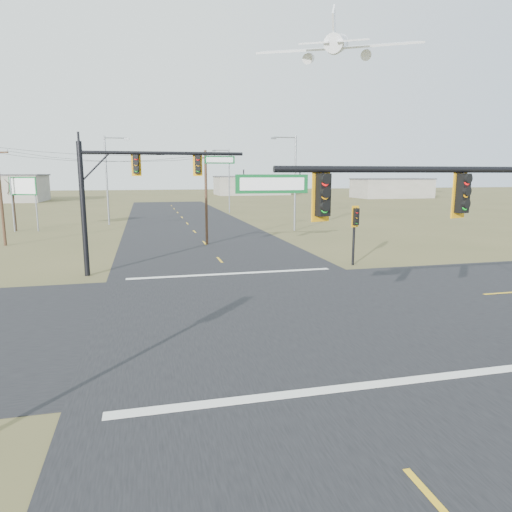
{
  "coord_description": "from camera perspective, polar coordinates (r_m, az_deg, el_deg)",
  "views": [
    {
      "loc": [
        -4.8,
        -18.18,
        5.76
      ],
      "look_at": [
        -0.13,
        1.0,
        2.22
      ],
      "focal_mm": 32.0,
      "sensor_mm": 36.0,
      "label": 1
    }
  ],
  "objects": [
    {
      "name": "utility_pole_near",
      "position": [
        37.74,
        -6.26,
        7.52
      ],
      "size": [
        1.8,
        0.76,
        7.66
      ],
      "rotation": [
        0.0,
        0.0,
        -0.35
      ],
      "color": "#422D1C",
      "rests_on": "ground"
    },
    {
      "name": "mast_arm_far",
      "position": [
        27.26,
        -14.95,
        9.15
      ],
      "size": [
        9.32,
        0.47,
        7.55
      ],
      "rotation": [
        0.0,
        0.0,
        -0.12
      ],
      "color": "black",
      "rests_on": "ground"
    },
    {
      "name": "streetlight_b",
      "position": [
        69.74,
        -3.55,
        9.8
      ],
      "size": [
        2.66,
        0.4,
        9.48
      ],
      "rotation": [
        0.0,
        0.0,
        0.35
      ],
      "color": "slate",
      "rests_on": "ground"
    },
    {
      "name": "jet_airliner",
      "position": [
        86.84,
        10.11,
        24.65
      ],
      "size": [
        24.66,
        25.22,
        12.51
      ],
      "rotation": [
        0.0,
        -0.28,
        1.08
      ],
      "color": "white"
    },
    {
      "name": "bare_tree_c",
      "position": [
        56.62,
        8.23,
        8.42
      ],
      "size": [
        2.91,
        2.91,
        5.25
      ],
      "rotation": [
        0.0,
        0.0,
        0.4
      ],
      "color": "black",
      "rests_on": "ground"
    },
    {
      "name": "road_ew",
      "position": [
        19.66,
        1.07,
        -6.83
      ],
      "size": [
        160.0,
        14.0,
        0.02
      ],
      "primitive_type": "cube",
      "color": "black",
      "rests_on": "ground"
    },
    {
      "name": "streetlight_c",
      "position": [
        55.09,
        -17.95,
        9.54
      ],
      "size": [
        2.79,
        0.33,
        9.99
      ],
      "rotation": [
        0.0,
        0.0,
        -0.16
      ],
      "color": "slate",
      "rests_on": "ground"
    },
    {
      "name": "bare_tree_a",
      "position": [
        52.92,
        -28.19,
        7.83
      ],
      "size": [
        2.66,
        2.66,
        5.93
      ],
      "rotation": [
        0.0,
        0.0,
        0.1
      ],
      "color": "black",
      "rests_on": "ground"
    },
    {
      "name": "road_ns",
      "position": [
        19.66,
        1.07,
        -6.82
      ],
      "size": [
        14.0,
        160.0,
        0.02
      ],
      "primitive_type": "cube",
      "color": "black",
      "rests_on": "ground"
    },
    {
      "name": "ground",
      "position": [
        19.66,
        1.07,
        -6.86
      ],
      "size": [
        320.0,
        320.0,
        0.0
      ],
      "primitive_type": "plane",
      "color": "brown",
      "rests_on": "ground"
    },
    {
      "name": "mast_arm_near",
      "position": [
        13.61,
        24.47,
        4.96
      ],
      "size": [
        10.33,
        0.55,
        6.48
      ],
      "rotation": [
        0.0,
        0.0,
        0.31
      ],
      "color": "black",
      "rests_on": "ground"
    },
    {
      "name": "highway_sign",
      "position": [
        51.94,
        -27.08,
        7.07
      ],
      "size": [
        2.77,
        1.14,
        5.51
      ],
      "rotation": [
        0.0,
        0.0,
        -0.37
      ],
      "color": "slate",
      "rests_on": "ground"
    },
    {
      "name": "bare_tree_d",
      "position": [
        67.81,
        7.74,
        9.73
      ],
      "size": [
        3.2,
        3.2,
        6.62
      ],
      "rotation": [
        0.0,
        0.0,
        0.34
      ],
      "color": "black",
      "rests_on": "ground"
    },
    {
      "name": "warehouse_mid",
      "position": [
        131.64,
        -0.6,
        8.76
      ],
      "size": [
        20.0,
        12.0,
        5.0
      ],
      "primitive_type": "cube",
      "color": "#9E988C",
      "rests_on": "ground"
    },
    {
      "name": "utility_pole_far",
      "position": [
        42.31,
        -29.31,
        6.84
      ],
      "size": [
        1.89,
        0.81,
        8.07
      ],
      "rotation": [
        0.0,
        0.0,
        -0.36
      ],
      "color": "#422D1C",
      "rests_on": "ground"
    },
    {
      "name": "warehouse_right",
      "position": [
        119.31,
        16.58,
        8.08
      ],
      "size": [
        18.0,
        10.0,
        4.5
      ],
      "primitive_type": "cube",
      "color": "#9E988C",
      "rests_on": "ground"
    },
    {
      "name": "stop_bar_near",
      "position": [
        13.03,
        9.83,
        -16.06
      ],
      "size": [
        12.0,
        0.4,
        0.01
      ],
      "primitive_type": "cube",
      "color": "silver",
      "rests_on": "road_ns"
    },
    {
      "name": "pedestal_signal_ne",
      "position": [
        29.48,
        12.33,
        4.27
      ],
      "size": [
        0.65,
        0.55,
        3.84
      ],
      "rotation": [
        0.0,
        0.0,
        0.27
      ],
      "color": "black",
      "rests_on": "ground"
    },
    {
      "name": "stop_bar_far",
      "position": [
        26.74,
        -3.02,
        -2.21
      ],
      "size": [
        12.0,
        0.4,
        0.01
      ],
      "primitive_type": "cube",
      "color": "silver",
      "rests_on": "road_ns"
    },
    {
      "name": "streetlight_a",
      "position": [
        47.1,
        4.68,
        9.68
      ],
      "size": [
        2.66,
        0.25,
        9.58
      ],
      "rotation": [
        0.0,
        0.0,
        0.01
      ],
      "color": "slate",
      "rests_on": "ground"
    }
  ]
}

